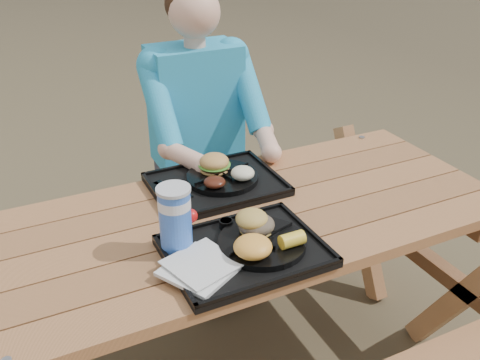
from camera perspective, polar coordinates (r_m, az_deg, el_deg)
name	(u,v)px	position (r m, az deg, el deg)	size (l,w,h in m)	color
picnic_table	(240,302)	(1.99, 0.00, -12.92)	(1.80, 1.49, 0.75)	#999999
tray_near	(244,252)	(1.58, 0.48, -7.70)	(0.45, 0.35, 0.02)	black
tray_far	(216,185)	(1.92, -2.57, -0.55)	(0.45, 0.35, 0.02)	black
plate_near	(262,243)	(1.58, 2.37, -6.69)	(0.26, 0.26, 0.02)	black
plate_far	(222,177)	(1.93, -1.89, 0.29)	(0.26, 0.26, 0.02)	black
napkin_stack	(200,268)	(1.49, -4.30, -9.32)	(0.18, 0.18, 0.02)	silver
soda_cup	(175,220)	(1.54, -6.92, -4.23)	(0.09, 0.09, 0.19)	blue
condiment_bbq	(226,224)	(1.66, -1.50, -4.69)	(0.04, 0.04, 0.03)	black
condiment_mustard	(246,219)	(1.68, 0.62, -4.22)	(0.04, 0.04, 0.03)	yellow
sandwich	(257,216)	(1.59, 1.79, -3.84)	(0.10, 0.10, 0.11)	gold
mac_cheese	(253,247)	(1.50, 1.38, -7.13)	(0.11, 0.11, 0.05)	#FDB342
corn_cob	(292,240)	(1.54, 5.57, -6.35)	(0.07, 0.07, 0.04)	yellow
cutlery_far	(173,190)	(1.88, -7.20, -1.05)	(0.03, 0.18, 0.01)	black
burger	(214,158)	(1.94, -2.78, 2.33)	(0.11, 0.11, 0.10)	#C68C46
baked_beans	(215,182)	(1.84, -2.73, -0.23)	(0.08, 0.08, 0.03)	#481A0E
potato_salad	(243,173)	(1.89, 0.28, 0.74)	(0.08, 0.08, 0.05)	beige
diner	(199,154)	(2.44, -4.38, 2.81)	(0.48, 0.84, 1.28)	#1CA3CA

